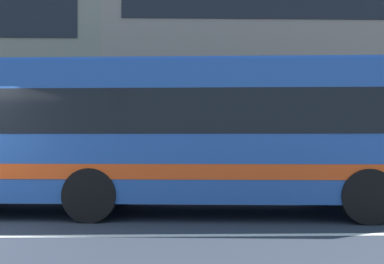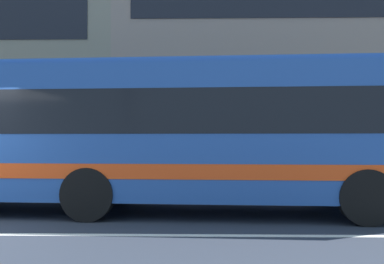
% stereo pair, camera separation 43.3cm
% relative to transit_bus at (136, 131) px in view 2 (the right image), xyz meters
% --- Properties ---
extents(apartment_block_right, '(19.63, 9.71, 13.15)m').
position_rel_transit_bus_xyz_m(apartment_block_right, '(7.64, 12.48, 4.88)').
color(apartment_block_right, gray).
rests_on(apartment_block_right, ground_plane).
extents(transit_bus, '(10.91, 3.13, 3.08)m').
position_rel_transit_bus_xyz_m(transit_bus, '(0.00, 0.00, 0.00)').
color(transit_bus, '#244D98').
rests_on(transit_bus, ground_plane).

